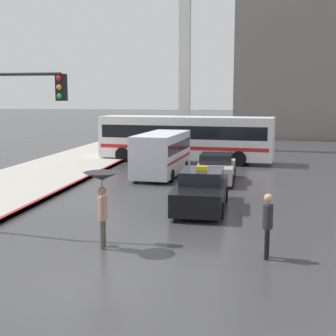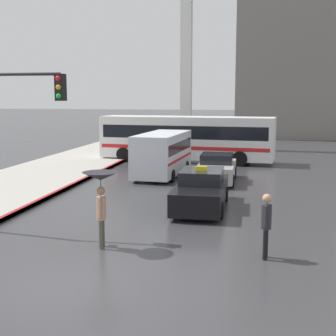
{
  "view_description": "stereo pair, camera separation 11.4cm",
  "coord_description": "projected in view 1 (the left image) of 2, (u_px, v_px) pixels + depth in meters",
  "views": [
    {
      "loc": [
        3.95,
        -9.56,
        4.29
      ],
      "look_at": [
        0.64,
        9.13,
        1.4
      ],
      "focal_mm": 50.0,
      "sensor_mm": 36.0,
      "label": 1
    },
    {
      "loc": [
        4.07,
        -9.54,
        4.29
      ],
      "look_at": [
        0.64,
        9.13,
        1.4
      ],
      "focal_mm": 50.0,
      "sensor_mm": 36.0,
      "label": 2
    }
  ],
  "objects": [
    {
      "name": "ground_plane",
      "position": [
        70.0,
        287.0,
        10.64
      ],
      "size": [
        300.0,
        300.0,
        0.0
      ],
      "primitive_type": "plane",
      "color": "#38383A"
    },
    {
      "name": "ambulance_van",
      "position": [
        162.0,
        152.0,
        25.57
      ],
      "size": [
        2.41,
        5.8,
        2.34
      ],
      "rotation": [
        0.0,
        0.0,
        3.07
      ],
      "color": "silver",
      "rests_on": "ground_plane"
    },
    {
      "name": "monument_cross",
      "position": [
        185.0,
        23.0,
        38.5
      ],
      "size": [
        8.0,
        0.9,
        18.18
      ],
      "color": "white",
      "rests_on": "ground_plane"
    },
    {
      "name": "traffic_light",
      "position": [
        8.0,
        117.0,
        14.44
      ],
      "size": [
        3.36,
        0.38,
        5.27
      ],
      "color": "black",
      "rests_on": "ground_plane"
    },
    {
      "name": "sedan_red",
      "position": [
        216.0,
        169.0,
        23.85
      ],
      "size": [
        1.91,
        4.06,
        1.42
      ],
      "rotation": [
        0.0,
        0.0,
        3.14
      ],
      "color": "#B7B2AD",
      "rests_on": "ground_plane"
    },
    {
      "name": "pedestrian_with_umbrella",
      "position": [
        102.0,
        187.0,
        13.16
      ],
      "size": [
        1.03,
        1.03,
        2.2
      ],
      "rotation": [
        0.0,
        0.0,
        1.68
      ],
      "color": "#4C473D",
      "rests_on": "ground_plane"
    },
    {
      "name": "city_bus",
      "position": [
        185.0,
        137.0,
        31.09
      ],
      "size": [
        11.69,
        3.67,
        3.01
      ],
      "rotation": [
        0.0,
        0.0,
        1.47
      ],
      "color": "silver",
      "rests_on": "ground_plane"
    },
    {
      "name": "taxi",
      "position": [
        201.0,
        191.0,
        18.13
      ],
      "size": [
        1.91,
        4.69,
        1.65
      ],
      "rotation": [
        0.0,
        0.0,
        3.14
      ],
      "color": "black",
      "rests_on": "ground_plane"
    },
    {
      "name": "building_tower_near",
      "position": [
        293.0,
        12.0,
        50.47
      ],
      "size": [
        12.14,
        10.8,
        26.7
      ],
      "color": "gray",
      "rests_on": "ground_plane"
    },
    {
      "name": "pedestrian_man",
      "position": [
        268.0,
        221.0,
        12.4
      ],
      "size": [
        0.31,
        0.43,
        1.77
      ],
      "rotation": [
        0.0,
        0.0,
        -1.68
      ],
      "color": "black",
      "rests_on": "ground_plane"
    }
  ]
}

